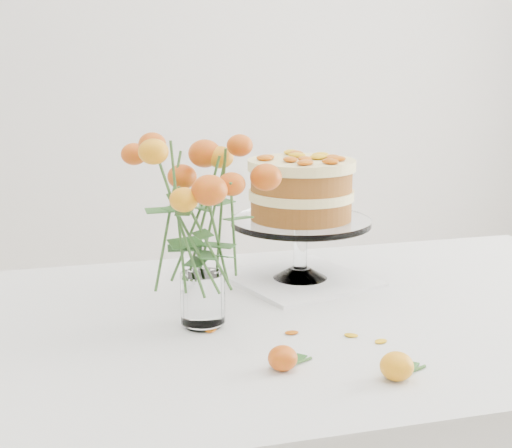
% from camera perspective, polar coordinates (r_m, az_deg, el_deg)
% --- Properties ---
extents(table, '(1.43, 0.93, 0.76)m').
position_cam_1_polar(table, '(1.47, 6.13, -9.84)').
color(table, tan).
rests_on(table, ground).
extents(napkin, '(0.35, 0.35, 0.01)m').
position_cam_1_polar(napkin, '(1.62, 3.54, -4.44)').
color(napkin, white).
rests_on(napkin, table).
extents(cake_stand, '(0.31, 0.31, 0.28)m').
position_cam_1_polar(cake_stand, '(1.57, 3.63, 2.25)').
color(cake_stand, white).
rests_on(cake_stand, napkin).
extents(rose_vase, '(0.35, 0.35, 0.42)m').
position_cam_1_polar(rose_vase, '(1.29, -4.43, 2.02)').
color(rose_vase, white).
rests_on(rose_vase, table).
extents(loose_rose_near, '(0.09, 0.06, 0.05)m').
position_cam_1_polar(loose_rose_near, '(1.15, 11.21, -11.10)').
color(loose_rose_near, orange).
rests_on(loose_rose_near, table).
extents(loose_rose_far, '(0.08, 0.05, 0.04)m').
position_cam_1_polar(loose_rose_far, '(1.17, 2.16, -10.68)').
color(loose_rose_far, '#B85908').
rests_on(loose_rose_far, table).
extents(stray_petal_a, '(0.03, 0.02, 0.00)m').
position_cam_1_polar(stray_petal_a, '(1.32, 2.87, -8.69)').
color(stray_petal_a, '#F0B00F').
rests_on(stray_petal_a, table).
extents(stray_petal_b, '(0.03, 0.02, 0.00)m').
position_cam_1_polar(stray_petal_b, '(1.31, 7.61, -8.83)').
color(stray_petal_b, '#F0B00F').
rests_on(stray_petal_b, table).
extents(stray_petal_c, '(0.03, 0.02, 0.00)m').
position_cam_1_polar(stray_petal_c, '(1.30, 9.95, -9.24)').
color(stray_petal_c, '#F0B00F').
rests_on(stray_petal_c, table).
extents(stray_petal_d, '(0.03, 0.02, 0.00)m').
position_cam_1_polar(stray_petal_d, '(1.33, -3.62, -8.50)').
color(stray_petal_d, '#F0B00F').
rests_on(stray_petal_d, table).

